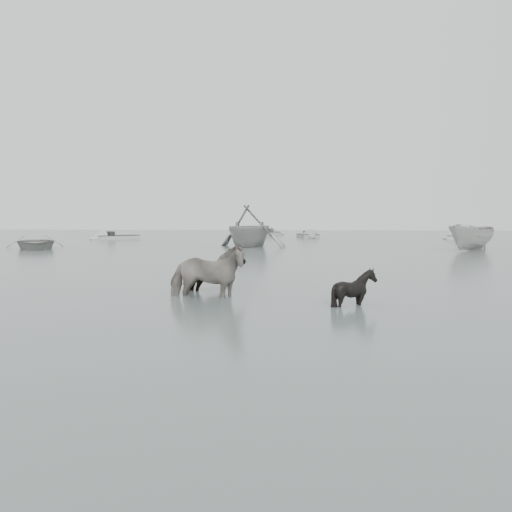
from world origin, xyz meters
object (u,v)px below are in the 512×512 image
object	(u,v)px
pony_black	(354,281)
rowboat_lead	(35,241)
pony_dark	(215,263)
pony_pinto	(206,263)

from	to	relation	value
pony_black	rowboat_lead	xyz separation A→B (m)	(-18.38, 18.92, -0.04)
pony_dark	rowboat_lead	size ratio (longest dim) A/B	0.30
pony_dark	pony_black	distance (m)	4.14
pony_black	pony_dark	bearing A→B (deg)	68.95
rowboat_lead	pony_dark	bearing A→B (deg)	-78.59
rowboat_lead	pony_pinto	bearing A→B (deg)	-80.71
pony_pinto	pony_dark	world-z (taller)	pony_pinto
pony_pinto	pony_dark	xyz separation A→B (m)	(-0.02, 1.34, -0.12)
pony_pinto	rowboat_lead	size ratio (longest dim) A/B	0.41
pony_black	rowboat_lead	world-z (taller)	pony_black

